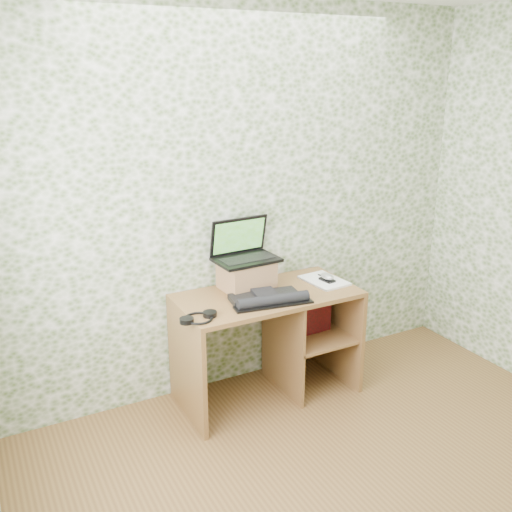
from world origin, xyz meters
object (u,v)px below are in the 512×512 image
desk (275,326)px  keyboard (268,298)px  notepad (324,281)px  riser (247,275)px  laptop (243,250)px

desk → keyboard: (-0.14, -0.16, 0.29)m
notepad → keyboard: bearing=-170.1°
riser → laptop: (0.00, 0.04, 0.16)m
keyboard → notepad: bearing=23.2°
keyboard → notepad: size_ratio=1.61×
desk → notepad: 0.47m
desk → notepad: notepad is taller
riser → keyboard: size_ratio=0.63×
desk → laptop: (-0.16, 0.16, 0.53)m
desk → laptop: size_ratio=2.81×
laptop → notepad: size_ratio=1.32×
desk → laptop: laptop is taller
desk → keyboard: keyboard is taller
laptop → keyboard: laptop is taller
riser → notepad: riser is taller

